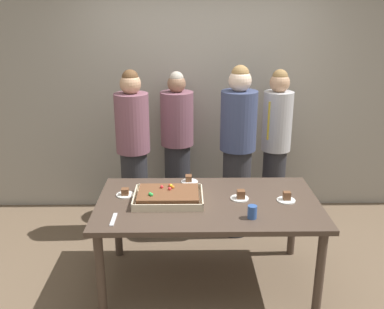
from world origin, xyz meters
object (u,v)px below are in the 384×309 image
(plated_slice_far_right, at_px, (125,193))
(person_green_shirt_behind, at_px, (276,144))
(party_table, at_px, (208,210))
(person_far_right_suit, at_px, (238,150))
(sheet_cake, at_px, (168,196))
(person_striped_tie_right, at_px, (133,152))
(plated_slice_near_left, at_px, (189,180))
(plated_slice_near_right, at_px, (286,198))
(person_serving_front, at_px, (177,145))
(drink_cup_nearest, at_px, (252,212))
(plated_slice_far_left, at_px, (240,196))
(cake_server_utensil, at_px, (113,219))

(plated_slice_far_right, height_order, person_green_shirt_behind, person_green_shirt_behind)
(party_table, distance_m, person_far_right_suit, 0.94)
(sheet_cake, relative_size, person_striped_tie_right, 0.33)
(plated_slice_near_left, height_order, plated_slice_near_right, plated_slice_near_right)
(person_striped_tie_right, xyz_separation_m, person_far_right_suit, (1.03, -0.02, 0.02))
(plated_slice_near_left, xyz_separation_m, person_striped_tie_right, (-0.55, 0.47, 0.11))
(party_table, distance_m, plated_slice_far_right, 0.70)
(person_serving_front, bearing_deg, sheet_cake, -0.02)
(sheet_cake, height_order, drink_cup_nearest, sheet_cake)
(plated_slice_near_left, distance_m, person_serving_front, 0.86)
(party_table, distance_m, plated_slice_near_left, 0.45)
(party_table, height_order, person_green_shirt_behind, person_green_shirt_behind)
(person_green_shirt_behind, bearing_deg, plated_slice_near_right, 37.09)
(plated_slice_far_right, xyz_separation_m, person_striped_tie_right, (-0.01, 0.75, 0.11))
(plated_slice_far_left, relative_size, person_green_shirt_behind, 0.09)
(party_table, distance_m, person_striped_tie_right, 1.14)
(sheet_cake, xyz_separation_m, person_far_right_suit, (0.65, 0.84, 0.11))
(sheet_cake, distance_m, person_far_right_suit, 1.07)
(sheet_cake, distance_m, person_serving_front, 1.24)
(plated_slice_far_left, distance_m, plated_slice_far_right, 0.95)
(plated_slice_near_left, bearing_deg, drink_cup_nearest, -56.70)
(person_green_shirt_behind, bearing_deg, drink_cup_nearest, 26.29)
(person_far_right_suit, bearing_deg, sheet_cake, -0.03)
(drink_cup_nearest, height_order, person_green_shirt_behind, person_green_shirt_behind)
(sheet_cake, distance_m, plated_slice_near_right, 0.96)
(plated_slice_near_right, distance_m, drink_cup_nearest, 0.44)
(plated_slice_far_right, relative_size, person_far_right_suit, 0.09)
(sheet_cake, xyz_separation_m, person_serving_front, (0.05, 1.24, 0.04))
(person_serving_front, bearing_deg, plated_slice_far_right, -17.78)
(plated_slice_near_left, height_order, person_striped_tie_right, person_striped_tie_right)
(drink_cup_nearest, bearing_deg, cake_server_utensil, -179.05)
(drink_cup_nearest, xyz_separation_m, person_serving_front, (-0.59, 1.55, 0.03))
(party_table, height_order, person_striped_tie_right, person_striped_tie_right)
(person_striped_tie_right, height_order, person_far_right_suit, person_far_right_suit)
(plated_slice_near_right, height_order, person_serving_front, person_serving_front)
(person_serving_front, bearing_deg, person_striped_tie_right, -46.21)
(plated_slice_near_left, xyz_separation_m, person_serving_front, (-0.12, 0.85, 0.06))
(plated_slice_far_left, height_order, person_striped_tie_right, person_striped_tie_right)
(party_table, xyz_separation_m, cake_server_utensil, (-0.72, -0.32, 0.08))
(plated_slice_far_right, xyz_separation_m, person_far_right_suit, (1.02, 0.73, 0.13))
(party_table, xyz_separation_m, plated_slice_near_right, (0.64, 0.00, 0.10))
(person_striped_tie_right, bearing_deg, person_green_shirt_behind, 77.23)
(person_far_right_suit, bearing_deg, cake_server_utensil, -3.85)
(cake_server_utensil, relative_size, person_green_shirt_behind, 0.12)
(person_green_shirt_behind, bearing_deg, plated_slice_far_left, 19.40)
(party_table, relative_size, person_far_right_suit, 1.04)
(plated_slice_far_right, xyz_separation_m, drink_cup_nearest, (1.00, -0.42, 0.03))
(plated_slice_near_right, xyz_separation_m, person_serving_front, (-0.91, 1.25, 0.06))
(plated_slice_near_left, xyz_separation_m, drink_cup_nearest, (0.46, -0.71, 0.03))
(sheet_cake, xyz_separation_m, plated_slice_far_right, (-0.36, 0.11, -0.02))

